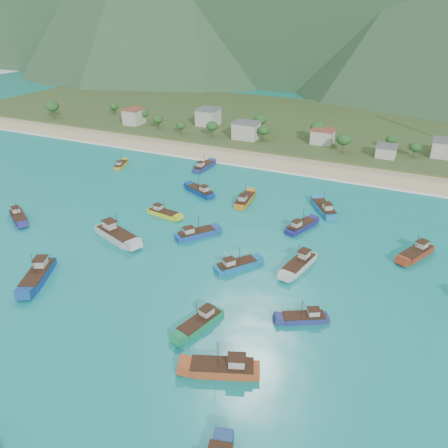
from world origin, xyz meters
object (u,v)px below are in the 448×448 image
at_px(boat_7, 38,275).
at_px(boat_15, 224,369).
at_px(boat_0, 236,266).
at_px(boat_4, 324,209).
at_px(boat_5, 203,167).
at_px(boat_18, 301,227).
at_px(boat_10, 304,318).
at_px(boat_8, 200,192).
at_px(boat_13, 299,264).
at_px(boat_19, 18,217).
at_px(boat_3, 163,213).
at_px(boat_20, 121,165).
at_px(boat_23, 196,234).
at_px(boat_12, 116,235).
at_px(boat_14, 245,200).
at_px(boat_16, 416,253).
at_px(boat_17, 200,323).

bearing_deg(boat_7, boat_15, 146.25).
distance_m(boat_0, boat_4, 39.85).
distance_m(boat_5, boat_18, 55.06).
relative_size(boat_0, boat_10, 1.07).
height_order(boat_8, boat_15, boat_15).
xyz_separation_m(boat_13, boat_19, (-77.74, -9.08, -0.12)).
relative_size(boat_4, boat_5, 1.07).
xyz_separation_m(boat_3, boat_20, (-36.53, 29.05, -0.15)).
relative_size(boat_18, boat_23, 1.05).
relative_size(boat_0, boat_12, 0.68).
bearing_deg(boat_3, boat_23, 71.66).
distance_m(boat_0, boat_15, 31.51).
height_order(boat_12, boat_23, boat_12).
bearing_deg(boat_14, boat_5, 134.64).
xyz_separation_m(boat_4, boat_10, (8.16, -49.69, -0.30)).
relative_size(boat_14, boat_15, 0.94).
bearing_deg(boat_10, boat_14, 5.31).
height_order(boat_13, boat_20, boat_13).
bearing_deg(boat_7, boat_14, -138.78).
xyz_separation_m(boat_12, boat_13, (46.17, 6.55, -0.26)).
height_order(boat_3, boat_14, boat_14).
height_order(boat_10, boat_23, boat_23).
relative_size(boat_8, boat_19, 1.09).
bearing_deg(boat_3, boat_14, 143.79).
xyz_separation_m(boat_15, boat_23, (-26.14, 39.02, -0.11)).
distance_m(boat_8, boat_19, 53.02).
relative_size(boat_5, boat_15, 0.91).
relative_size(boat_13, boat_16, 1.05).
bearing_deg(boat_14, boat_20, 163.59).
bearing_deg(boat_20, boat_5, 3.03).
bearing_deg(boat_12, boat_19, -65.64).
relative_size(boat_10, boat_15, 0.76).
xyz_separation_m(boat_4, boat_8, (-38.48, -3.34, -0.08)).
distance_m(boat_12, boat_20, 56.56).
relative_size(boat_7, boat_13, 1.10).
bearing_deg(boat_13, boat_17, 79.58).
bearing_deg(boat_0, boat_17, -47.54).
xyz_separation_m(boat_18, boat_23, (-23.23, -15.54, 0.02)).
bearing_deg(boat_13, boat_14, -36.83).
distance_m(boat_8, boat_13, 49.54).
bearing_deg(boat_7, boat_12, -125.27).
relative_size(boat_3, boat_10, 1.10).
height_order(boat_0, boat_10, boat_0).
bearing_deg(boat_23, boat_15, -18.65).
distance_m(boat_0, boat_12, 33.31).
distance_m(boat_0, boat_17, 21.11).
xyz_separation_m(boat_12, boat_17, (35.20, -20.85, -0.38)).
height_order(boat_3, boat_16, boat_16).
height_order(boat_0, boat_4, boat_4).
xyz_separation_m(boat_15, boat_16, (25.93, 52.73, -0.06)).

